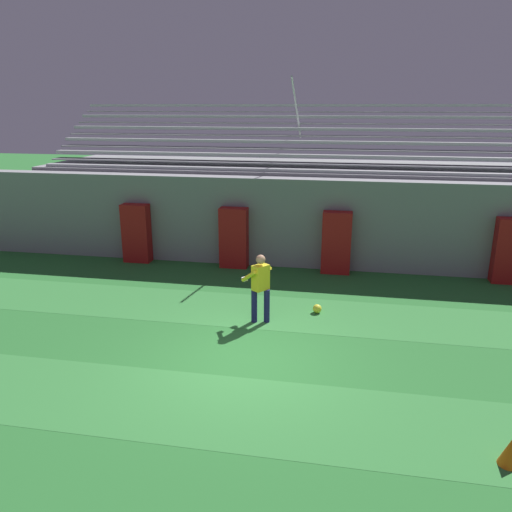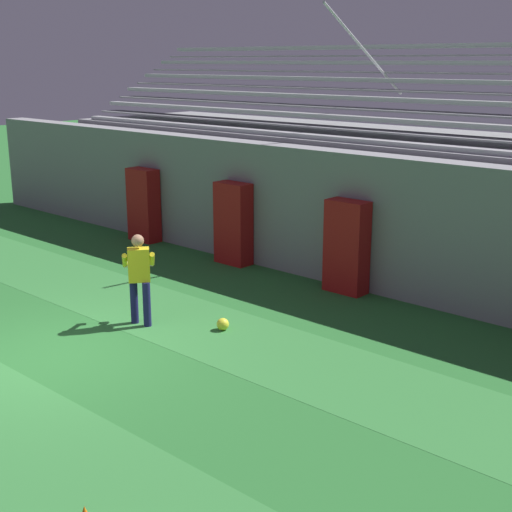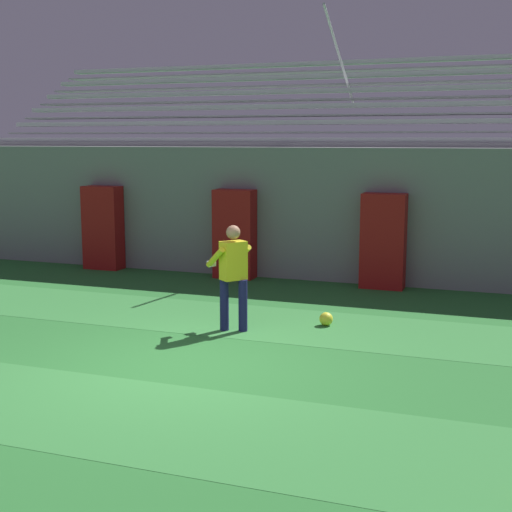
# 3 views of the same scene
# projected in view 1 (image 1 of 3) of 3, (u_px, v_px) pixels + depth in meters

# --- Properties ---
(ground_plane) EXTENTS (80.00, 80.00, 0.00)m
(ground_plane) POSITION_uv_depth(u_px,v_px,m) (246.00, 361.00, 10.09)
(ground_plane) COLOR #286B2D
(turf_stripe_mid) EXTENTS (28.00, 2.14, 0.01)m
(turf_stripe_mid) POSITION_uv_depth(u_px,v_px,m) (225.00, 409.00, 8.46)
(turf_stripe_mid) COLOR #337A38
(turf_stripe_mid) RESTS_ON ground
(turf_stripe_far) EXTENTS (28.00, 2.14, 0.01)m
(turf_stripe_far) POSITION_uv_depth(u_px,v_px,m) (266.00, 311.00, 12.48)
(turf_stripe_far) COLOR #337A38
(turf_stripe_far) RESTS_ON ground
(back_wall) EXTENTS (24.00, 0.60, 2.80)m
(back_wall) POSITION_uv_depth(u_px,v_px,m) (287.00, 222.00, 15.80)
(back_wall) COLOR gray
(back_wall) RESTS_ON ground
(padding_pillar_gate_left) EXTENTS (0.87, 0.44, 1.91)m
(padding_pillar_gate_left) POSITION_uv_depth(u_px,v_px,m) (234.00, 238.00, 15.69)
(padding_pillar_gate_left) COLOR maroon
(padding_pillar_gate_left) RESTS_ON ground
(padding_pillar_gate_right) EXTENTS (0.87, 0.44, 1.91)m
(padding_pillar_gate_right) POSITION_uv_depth(u_px,v_px,m) (336.00, 243.00, 15.13)
(padding_pillar_gate_right) COLOR maroon
(padding_pillar_gate_right) RESTS_ON ground
(padding_pillar_far_left) EXTENTS (0.87, 0.44, 1.91)m
(padding_pillar_far_left) POSITION_uv_depth(u_px,v_px,m) (137.00, 233.00, 16.25)
(padding_pillar_far_left) COLOR maroon
(padding_pillar_far_left) RESTS_ON ground
(padding_pillar_far_right) EXTENTS (0.87, 0.44, 1.91)m
(padding_pillar_far_right) POSITION_uv_depth(u_px,v_px,m) (510.00, 251.00, 14.27)
(padding_pillar_far_right) COLOR maroon
(padding_pillar_far_right) RESTS_ON ground
(bleacher_stand) EXTENTS (18.00, 4.75, 5.83)m
(bleacher_stand) POSITION_uv_depth(u_px,v_px,m) (296.00, 203.00, 18.30)
(bleacher_stand) COLOR gray
(bleacher_stand) RESTS_ON ground
(goalkeeper) EXTENTS (0.73, 0.74, 1.67)m
(goalkeeper) POSITION_uv_depth(u_px,v_px,m) (260.00, 284.00, 11.63)
(goalkeeper) COLOR #19194C
(goalkeeper) RESTS_ON ground
(soccer_ball) EXTENTS (0.22, 0.22, 0.22)m
(soccer_ball) POSITION_uv_depth(u_px,v_px,m) (317.00, 309.00, 12.38)
(soccer_ball) COLOR yellow
(soccer_ball) RESTS_ON ground
(traffic_cone) EXTENTS (0.30, 0.30, 0.42)m
(traffic_cone) POSITION_uv_depth(u_px,v_px,m) (510.00, 452.00, 7.11)
(traffic_cone) COLOR orange
(traffic_cone) RESTS_ON ground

